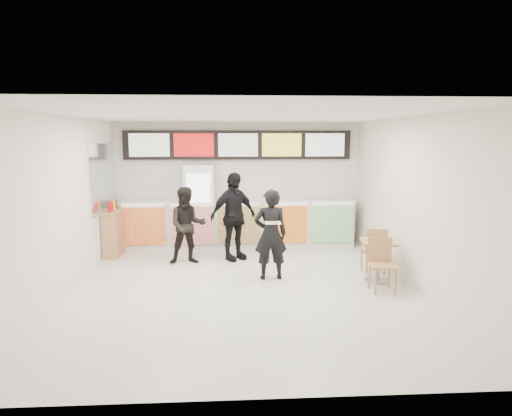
{
  "coord_description": "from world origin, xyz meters",
  "views": [
    {
      "loc": [
        -0.23,
        -7.75,
        2.62
      ],
      "look_at": [
        0.31,
        1.2,
        1.24
      ],
      "focal_mm": 32.0,
      "sensor_mm": 36.0,
      "label": 1
    }
  ],
  "objects": [
    {
      "name": "ceiling",
      "position": [
        0.0,
        0.0,
        3.0
      ],
      "size": [
        7.0,
        7.0,
        0.0
      ],
      "primitive_type": "plane",
      "rotation": [
        3.14,
        0.0,
        0.0
      ],
      "color": "white",
      "rests_on": "wall_back"
    },
    {
      "name": "wall_left",
      "position": [
        -3.0,
        0.0,
        1.5
      ],
      "size": [
        0.0,
        7.0,
        7.0
      ],
      "primitive_type": "plane",
      "rotation": [
        1.57,
        0.0,
        1.57
      ],
      "color": "silver",
      "rests_on": "floor"
    },
    {
      "name": "mirror_panel",
      "position": [
        -2.99,
        2.45,
        1.75
      ],
      "size": [
        0.01,
        2.0,
        1.5
      ],
      "primitive_type": "cube",
      "color": "#B2B7BF",
      "rests_on": "wall_left"
    },
    {
      "name": "cafe_table",
      "position": [
        2.48,
        0.2,
        0.53
      ],
      "size": [
        0.71,
        1.6,
        0.91
      ],
      "rotation": [
        0.0,
        0.0,
        -0.17
      ],
      "color": "tan",
      "rests_on": "floor"
    },
    {
      "name": "wall_back",
      "position": [
        0.0,
        3.5,
        1.5
      ],
      "size": [
        6.0,
        0.0,
        6.0
      ],
      "primitive_type": "plane",
      "rotation": [
        1.57,
        0.0,
        0.0
      ],
      "color": "silver",
      "rests_on": "floor"
    },
    {
      "name": "service_counter",
      "position": [
        0.0,
        3.09,
        0.57
      ],
      "size": [
        5.56,
        0.77,
        1.14
      ],
      "color": "silver",
      "rests_on": "floor"
    },
    {
      "name": "floor",
      "position": [
        0.0,
        0.0,
        0.0
      ],
      "size": [
        7.0,
        7.0,
        0.0
      ],
      "primitive_type": "plane",
      "color": "beige",
      "rests_on": "ground"
    },
    {
      "name": "pizza_slice",
      "position": [
        0.53,
        0.04,
        1.16
      ],
      "size": [
        0.36,
        0.36,
        0.02
      ],
      "color": "beige",
      "rests_on": "customer_main"
    },
    {
      "name": "customer_main",
      "position": [
        0.53,
        0.49,
        0.85
      ],
      "size": [
        0.65,
        0.45,
        1.7
      ],
      "primitive_type": "imported",
      "rotation": [
        0.0,
        0.0,
        3.22
      ],
      "color": "black",
      "rests_on": "floor"
    },
    {
      "name": "condiment_ledge",
      "position": [
        -2.82,
        2.42,
        0.52
      ],
      "size": [
        0.37,
        0.91,
        1.21
      ],
      "color": "tan",
      "rests_on": "floor"
    },
    {
      "name": "menu_board",
      "position": [
        0.0,
        3.41,
        2.45
      ],
      "size": [
        5.5,
        0.14,
        0.7
      ],
      "color": "black",
      "rests_on": "wall_back"
    },
    {
      "name": "wall_right",
      "position": [
        3.0,
        0.0,
        1.5
      ],
      "size": [
        0.0,
        7.0,
        7.0
      ],
      "primitive_type": "plane",
      "rotation": [
        1.57,
        0.0,
        -1.57
      ],
      "color": "silver",
      "rests_on": "floor"
    },
    {
      "name": "customer_left",
      "position": [
        -1.1,
        1.65,
        0.81
      ],
      "size": [
        0.87,
        0.73,
        1.62
      ],
      "primitive_type": "imported",
      "rotation": [
        0.0,
        0.0,
        0.16
      ],
      "color": "black",
      "rests_on": "floor"
    },
    {
      "name": "drinks_fridge",
      "position": [
        -0.93,
        3.11,
        1.0
      ],
      "size": [
        0.7,
        0.67,
        2.0
      ],
      "color": "white",
      "rests_on": "floor"
    },
    {
      "name": "customer_mid",
      "position": [
        -0.14,
        1.91,
        0.95
      ],
      "size": [
        1.19,
        0.99,
        1.9
      ],
      "primitive_type": "imported",
      "rotation": [
        0.0,
        0.0,
        0.57
      ],
      "color": "black",
      "rests_on": "floor"
    }
  ]
}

